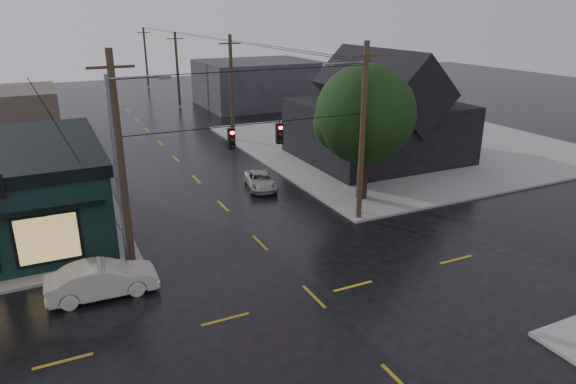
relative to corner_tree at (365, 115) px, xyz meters
name	(u,v)px	position (x,y,z in m)	size (l,w,h in m)	color
ground_plane	(314,296)	(-8.51, -9.27, -5.55)	(160.00, 160.00, 0.00)	black
sidewalk_ne	(402,143)	(11.49, 10.73, -5.48)	(28.00, 28.00, 0.15)	gray
ne_building	(378,105)	(6.49, 7.73, -1.08)	(12.60, 11.60, 8.75)	black
corner_tree	(365,115)	(0.00, 0.00, 0.00)	(6.22, 6.22, 8.54)	black
utility_pole_nw	(133,264)	(-15.01, -2.77, -5.55)	(2.00, 0.32, 10.15)	#311F15
utility_pole_ne	(358,219)	(-2.01, -2.77, -5.55)	(2.00, 0.32, 10.15)	#311F15
utility_pole_far_a	(234,141)	(-2.01, 18.73, -5.55)	(2.00, 0.32, 9.65)	#311F15
utility_pole_far_b	(180,107)	(-2.01, 38.73, -5.55)	(2.00, 0.32, 9.15)	#311F15
utility_pole_far_c	(149,87)	(-2.01, 58.73, -5.55)	(2.00, 0.32, 9.15)	#311F15
span_signal_assembly	(256,136)	(-8.41, -2.77, 0.15)	(13.00, 0.48, 1.23)	black
streetlight_nw	(129,271)	(-15.31, -3.47, -5.55)	(5.40, 0.30, 9.15)	slate
streetlight_ne	(359,214)	(-1.51, -2.07, -5.55)	(5.40, 0.30, 9.15)	slate
bg_building_east	(257,83)	(7.49, 35.73, -2.75)	(14.00, 12.00, 5.60)	#2A2A2F
sedan_cream	(102,280)	(-16.63, -5.23, -4.80)	(1.60, 4.59, 1.51)	beige
suv_silver	(261,180)	(-5.03, 4.92, -5.00)	(1.83, 3.96, 1.10)	#9E9F92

